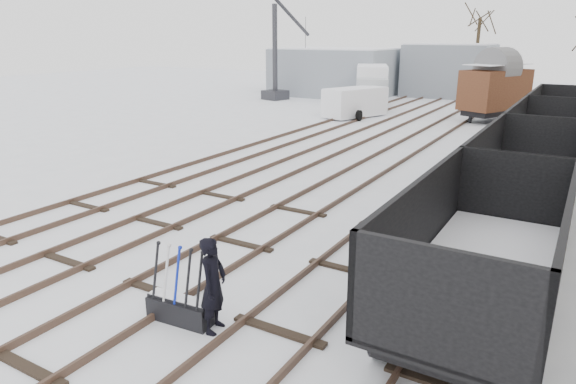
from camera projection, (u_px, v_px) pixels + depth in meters
name	position (u px, v px, depth m)	size (l,w,h in m)	color
ground	(158.00, 292.00, 10.83)	(120.00, 120.00, 0.00)	white
tracks	(386.00, 159.00, 22.06)	(13.90, 52.00, 0.16)	black
shed_left	(337.00, 71.00, 46.18)	(10.00, 8.00, 4.10)	gray
shed_right	(449.00, 70.00, 45.03)	(7.00, 6.00, 4.50)	gray
ground_frame	(180.00, 308.00, 9.67)	(1.33, 0.52, 1.49)	black
worker	(213.00, 285.00, 9.20)	(0.66, 0.44, 1.82)	black
freight_wagon_a	(482.00, 271.00, 9.54)	(2.59, 6.48, 2.64)	black
freight_wagon_b	(525.00, 187.00, 14.80)	(2.59, 6.48, 2.64)	black
freight_wagon_c	(546.00, 147.00, 20.07)	(2.59, 6.48, 2.64)	black
freight_wagon_d	(558.00, 124.00, 25.34)	(2.59, 6.48, 2.64)	black
box_van_wagon	(495.00, 88.00, 31.80)	(4.10, 5.17, 3.50)	black
lorry	(371.00, 86.00, 37.98)	(3.79, 7.00, 3.04)	black
panel_van	(355.00, 102.00, 33.60)	(3.31, 4.72, 1.91)	white
crane	(276.00, 72.00, 42.66)	(2.06, 5.12, 8.58)	#2A2A2F
tree_far_left	(476.00, 57.00, 45.50)	(0.30, 0.30, 6.63)	black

